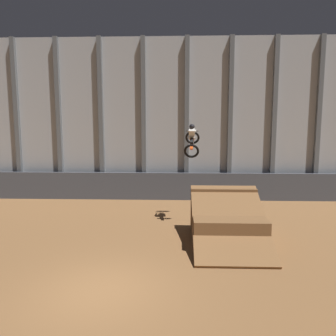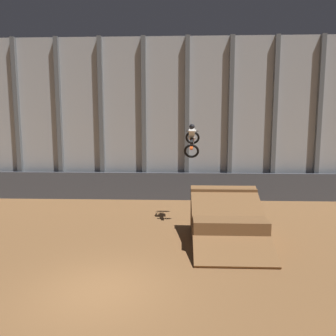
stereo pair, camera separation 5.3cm
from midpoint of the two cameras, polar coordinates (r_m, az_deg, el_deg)
ground_plane at (r=10.43m, az=-11.81°, el=-20.31°), size 60.00×60.00×0.00m
arena_back_wall at (r=21.45m, az=-4.09°, el=8.44°), size 32.00×0.40×10.30m
lower_barrier at (r=21.19m, az=-4.17°, el=-3.17°), size 31.36×0.20×1.76m
dirt_ramp at (r=14.24m, az=10.23°, el=-9.31°), size 2.95×4.31×2.16m
rider_bike_solo at (r=16.10m, az=4.29°, el=4.87°), size 0.84×1.88×1.68m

